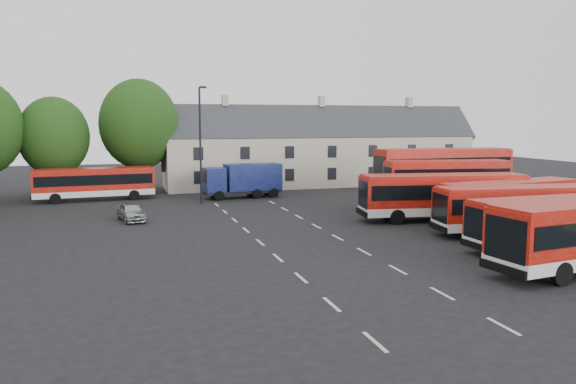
{
  "coord_description": "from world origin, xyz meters",
  "views": [
    {
      "loc": [
        -7.83,
        -30.22,
        7.26
      ],
      "look_at": [
        3.56,
        8.1,
        2.2
      ],
      "focal_mm": 35.0,
      "sensor_mm": 36.0,
      "label": 1
    }
  ],
  "objects_px": {
    "silver_car": "(131,212)",
    "lamppost": "(201,142)",
    "box_truck": "(243,179)",
    "bus_dd_south": "(447,182)"
  },
  "relations": [
    {
      "from": "silver_car",
      "to": "lamppost",
      "type": "xyz_separation_m",
      "value": [
        6.15,
        7.16,
        4.82
      ]
    },
    {
      "from": "box_truck",
      "to": "silver_car",
      "type": "xyz_separation_m",
      "value": [
        -10.51,
        -9.91,
        -1.15
      ]
    },
    {
      "from": "bus_dd_south",
      "to": "silver_car",
      "type": "xyz_separation_m",
      "value": [
        -24.71,
        2.43,
        -1.69
      ]
    },
    {
      "from": "bus_dd_south",
      "to": "box_truck",
      "type": "bearing_deg",
      "value": 146.9
    },
    {
      "from": "box_truck",
      "to": "bus_dd_south",
      "type": "bearing_deg",
      "value": -46.66
    },
    {
      "from": "silver_car",
      "to": "lamppost",
      "type": "distance_m",
      "value": 10.59
    },
    {
      "from": "bus_dd_south",
      "to": "lamppost",
      "type": "bearing_deg",
      "value": 160.57
    },
    {
      "from": "box_truck",
      "to": "lamppost",
      "type": "xyz_separation_m",
      "value": [
        -4.36,
        -2.75,
        3.67
      ]
    },
    {
      "from": "bus_dd_south",
      "to": "silver_car",
      "type": "relative_size",
      "value": 2.65
    },
    {
      "from": "bus_dd_south",
      "to": "lamppost",
      "type": "xyz_separation_m",
      "value": [
        -18.56,
        9.59,
        3.13
      ]
    }
  ]
}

